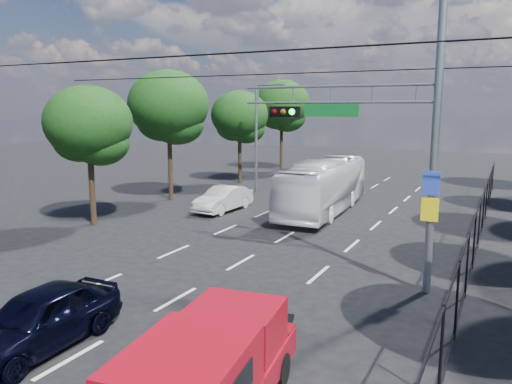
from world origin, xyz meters
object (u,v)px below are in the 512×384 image
Objects in this scene: red_pickup at (211,370)px; navy_hatchback at (40,319)px; white_van at (223,199)px; white_bus at (324,186)px; signal_mast at (394,119)px.

red_pickup is 1.24× the size of navy_hatchback.
navy_hatchback is at bearing -71.14° from white_van.
red_pickup is 5.11m from navy_hatchback.
red_pickup is 18.91m from white_bus.
white_bus is at bearing 119.39° from signal_mast.
red_pickup is 18.57m from white_van.
white_van is at bearing 144.16° from signal_mast.
navy_hatchback is at bearing -95.79° from white_bus.
red_pickup is at bearing -80.17° from white_bus.
navy_hatchback is (-6.31, -7.89, -4.52)m from signal_mast.
white_bus is (-4.36, 18.40, 0.40)m from red_pickup.
signal_mast is 11.07m from navy_hatchback.
white_bus is at bearing 28.84° from white_van.
signal_mast is 12.04m from white_bus.
navy_hatchback is 0.42× the size of white_bus.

